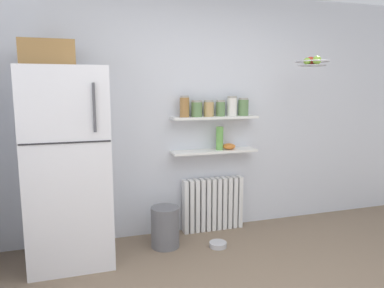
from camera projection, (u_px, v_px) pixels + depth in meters
name	position (u px, v px, depth m)	size (l,w,h in m)	color
back_wall	(200.00, 115.00, 4.02)	(7.04, 0.10, 2.60)	silver
refrigerator	(68.00, 162.00, 3.28)	(0.72, 0.74, 1.99)	silver
radiator	(213.00, 204.00, 4.09)	(0.69, 0.12, 0.60)	white
wall_shelf_lower	(214.00, 151.00, 3.97)	(0.95, 0.22, 0.03)	white
wall_shelf_upper	(215.00, 117.00, 3.91)	(0.95, 0.22, 0.03)	white
storage_jar_0	(184.00, 107.00, 3.79)	(0.10, 0.10, 0.22)	olive
storage_jar_1	(197.00, 109.00, 3.84)	(0.12, 0.12, 0.17)	#5B7F4C
storage_jar_2	(209.00, 108.00, 3.88)	(0.11, 0.11, 0.17)	tan
storage_jar_3	(220.00, 108.00, 3.92)	(0.10, 0.10, 0.17)	#5B7F4C
storage_jar_4	(232.00, 106.00, 3.95)	(0.11, 0.11, 0.22)	silver
storage_jar_5	(243.00, 107.00, 3.99)	(0.11, 0.11, 0.19)	#5B7F4C
vase	(220.00, 138.00, 3.97)	(0.08, 0.08, 0.25)	#66A84C
shelf_bowl	(229.00, 146.00, 4.01)	(0.14, 0.14, 0.06)	orange
trash_bin	(165.00, 227.00, 3.66)	(0.29, 0.29, 0.41)	slate
pet_food_bowl	(218.00, 245.00, 3.67)	(0.18, 0.18, 0.05)	#B7B7BC
hanging_fruit_basket	(313.00, 62.00, 3.71)	(0.34, 0.34, 0.10)	#B2B2B7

